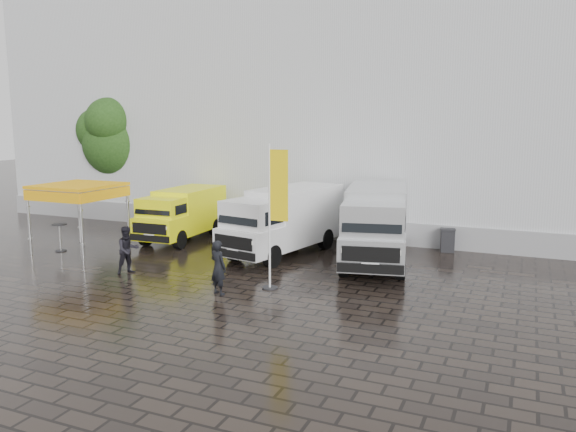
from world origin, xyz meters
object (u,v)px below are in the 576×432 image
Objects in this scene: van_yellow at (182,215)px; cocktail_table at (60,238)px; van_white at (283,222)px; canopy_tent at (77,189)px; person_front at (218,267)px; wheelie_bin at (448,240)px; van_silver at (376,226)px; flagpole at (275,210)px; person_tent at (128,250)px.

van_yellow reaches higher than cocktail_table.
van_yellow is 4.34× the size of cocktail_table.
van_white is at bearing 19.98° from cocktail_table.
person_front is (8.23, -2.87, -1.73)m from canopy_tent.
person_front is (5.59, -6.36, -0.29)m from van_yellow.
van_white is 6.29× the size of wheelie_bin.
cocktail_table is (-3.37, -3.85, -0.57)m from van_yellow.
flagpole reaches higher than van_silver.
wheelie_bin is at bearing 9.99° from van_yellow.
canopy_tent is at bearing -167.78° from wheelie_bin.
van_white is at bearing -10.40° from person_tent.
flagpole is 8.97m from wheelie_bin.
van_yellow is 0.76× the size of van_silver.
wheelie_bin is at bearing 23.15° from cocktail_table.
canopy_tent is at bearing -148.90° from van_white.
flagpole reaches higher than van_white.
van_silver is (9.04, -0.67, 0.27)m from van_yellow.
person_tent is (-4.14, 0.85, -0.01)m from person_front.
canopy_tent is at bearing 26.65° from cocktail_table.
person_tent is at bearing -18.98° from cocktail_table.
van_yellow is 5.13× the size of wheelie_bin.
canopy_tent is 3.02× the size of wheelie_bin.
cocktail_table is 1.18× the size of wheelie_bin.
flagpole is at bearing -126.71° from van_silver.
van_yellow is 9.07m from van_silver.
van_silver is 6.76× the size of wheelie_bin.
van_white is 4.93m from flagpole.
wheelie_bin is at bearing 39.21° from van_white.
van_silver reaches higher than person_tent.
van_silver is at bearing -101.69° from person_front.
van_yellow is 11.55m from wheelie_bin.
person_tent is at bearing -116.80° from van_white.
cocktail_table is at bearing -148.26° from van_white.
van_silver is at bearing 65.22° from flagpole.
canopy_tent is (-2.64, -3.48, 1.44)m from van_yellow.
flagpole is (6.96, -5.17, 1.41)m from van_yellow.
van_white is 1.31× the size of flagpole.
van_white reaches higher than van_yellow.
wheelie_bin is 0.57× the size of person_front.
van_yellow reaches higher than person_front.
van_white is 5.32× the size of cocktail_table.
person_tent reaches higher than cocktail_table.
cocktail_table reaches higher than wheelie_bin.
flagpole is at bearing -7.30° from cocktail_table.
person_front is at bearing -19.25° from canopy_tent.
cocktail_table is 9.31m from person_front.
person_tent is at bearing -159.46° from van_silver.
person_front is (-5.69, -8.77, 0.37)m from wheelie_bin.
wheelie_bin is (2.24, 3.09, -0.93)m from van_silver.
person_tent is at bearing -77.36° from van_yellow.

